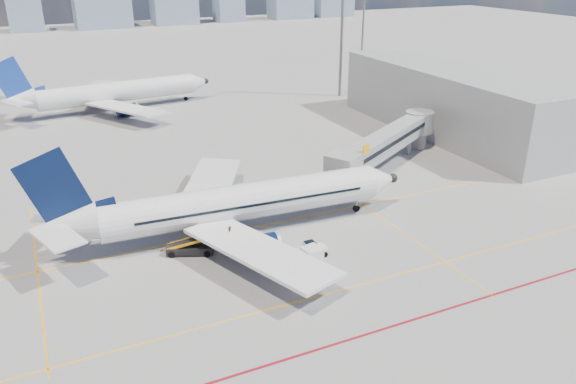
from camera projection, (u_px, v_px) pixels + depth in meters
name	position (u px, v px, depth m)	size (l,w,h in m)	color
ground	(279.00, 265.00, 51.00)	(420.00, 420.00, 0.00)	gray
apron_markings	(292.00, 288.00, 47.52)	(90.00, 35.12, 0.01)	#FFA70D
jet_bridge	(390.00, 140.00, 72.81)	(23.55, 15.78, 6.30)	#919499
terminal_block	(446.00, 102.00, 86.31)	(10.00, 42.00, 10.00)	#919499
floodlight_mast_ne	(342.00, 25.00, 106.34)	(3.20, 0.61, 25.45)	slate
floodlight_mast_far	(364.00, 6.00, 146.05)	(3.20, 0.61, 25.45)	slate
distant_skyline	(25.00, 1.00, 199.77)	(251.60, 15.04, 29.51)	#7688A3
main_aircraft	(229.00, 205.00, 55.41)	(37.82, 32.93, 11.05)	silver
second_aircraft	(110.00, 93.00, 99.85)	(37.43, 32.55, 10.99)	silver
baggage_tug	(313.00, 250.00, 52.08)	(2.28, 1.40, 1.57)	silver
cargo_dolly	(303.00, 260.00, 49.57)	(3.96, 2.30, 2.04)	black
belt_loader	(192.00, 247.00, 52.70)	(6.18, 3.62, 2.53)	black
ramp_worker	(315.00, 257.00, 50.61)	(0.62, 0.40, 1.69)	yellow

